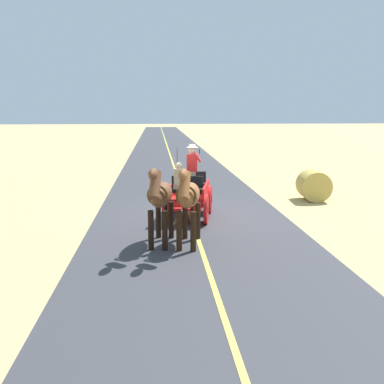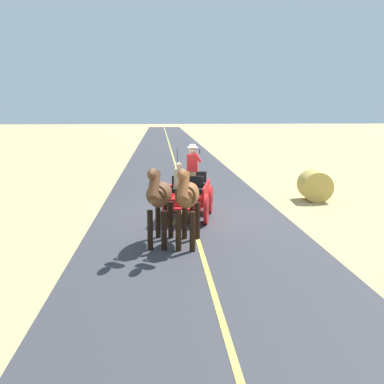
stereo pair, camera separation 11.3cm
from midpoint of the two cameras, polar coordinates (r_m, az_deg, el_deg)
ground_plane at (r=14.86m, az=-0.47°, el=-3.11°), size 200.00×200.00×0.00m
road_surface at (r=14.86m, az=-0.47°, el=-3.09°), size 6.47×160.00×0.01m
road_centre_stripe at (r=14.86m, az=-0.47°, el=-3.07°), size 0.12×160.00×0.00m
horse_drawn_carriage at (r=14.34m, az=-0.66°, el=-0.28°), size 1.87×4.51×2.50m
horse_near_side at (r=11.24m, az=-0.79°, el=-0.73°), size 0.86×2.15×2.21m
horse_off_side at (r=11.37m, az=-4.51°, el=-0.64°), size 0.84×2.15×2.21m
hay_bale at (r=17.88m, az=15.68°, el=0.83°), size 1.29×1.20×1.20m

